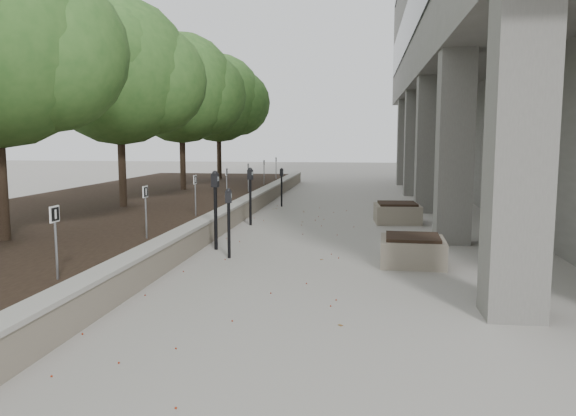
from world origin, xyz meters
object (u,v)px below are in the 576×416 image
Objects in this scene: parking_meter_2 at (216,210)px; parking_meter_3 at (229,223)px; parking_meter_4 at (250,196)px; parking_meter_5 at (282,187)px; planter_back at (397,213)px; planter_front at (412,250)px; crabapple_tree_5 at (219,117)px; crabapple_tree_4 at (182,112)px; crabapple_tree_3 at (120,103)px.

parking_meter_2 reaches higher than parking_meter_3.
parking_meter_4 is 3.97m from parking_meter_5.
parking_meter_5 reaches higher than planter_back.
parking_meter_5 is 8.72m from planter_front.
planter_front is at bearing -4.22° from parking_meter_3.
crabapple_tree_5 reaches higher than planter_back.
crabapple_tree_4 is 12.04m from planter_front.
parking_meter_2 is 1.21× the size of parking_meter_3.
crabapple_tree_4 is 3.44× the size of parking_meter_2.
planter_back is at bearing 56.17° from parking_meter_2.
parking_meter_2 reaches higher than planter_front.
crabapple_tree_5 is at bearing 127.91° from planter_back.
parking_meter_4 is 1.18× the size of parking_meter_5.
planter_back is (7.22, -4.27, -2.85)m from crabapple_tree_4.
crabapple_tree_3 and crabapple_tree_5 have the same top height.
parking_meter_2 is (3.44, -13.39, -2.33)m from crabapple_tree_5.
parking_meter_5 is (0.26, 7.16, -0.16)m from parking_meter_2.
crabapple_tree_5 is 4.18× the size of parking_meter_3.
parking_meter_2 reaches higher than planter_back.
parking_meter_4 reaches higher than parking_meter_3.
parking_meter_3 is (3.89, -4.14, -2.47)m from crabapple_tree_3.
parking_meter_3 is 3.34m from planter_front.
crabapple_tree_3 reaches higher than parking_meter_3.
crabapple_tree_5 is 16.19m from planter_front.
planter_front is at bearing -61.51° from parking_meter_5.
parking_meter_3 is (3.89, -14.14, -2.47)m from crabapple_tree_5.
parking_meter_3 is 1.14× the size of planter_back.
parking_meter_4 is at bearing -56.13° from crabapple_tree_4.
parking_meter_2 is at bearing -44.55° from crabapple_tree_3.
parking_meter_4 is (3.49, -10.20, -2.38)m from crabapple_tree_5.
planter_back is at bearing 34.05° from parking_meter_4.
parking_meter_4 is at bearing 97.85° from parking_meter_2.
crabapple_tree_3 is 5.00m from crabapple_tree_4.
parking_meter_3 is at bearing -124.30° from planter_back.
planter_back is at bearing 52.64° from parking_meter_3.
parking_meter_3 is at bearing -83.88° from parking_meter_5.
crabapple_tree_3 is 4.93× the size of planter_front.
crabapple_tree_3 is 1.00× the size of crabapple_tree_5.
crabapple_tree_3 is at bearing 130.19° from parking_meter_3.
crabapple_tree_4 reaches higher than planter_back.
parking_meter_5 is (3.70, -1.23, -2.49)m from crabapple_tree_4.
parking_meter_5 is at bearing -18.39° from crabapple_tree_4.
crabapple_tree_4 is at bearing 90.00° from crabapple_tree_3.
parking_meter_3 is at bearing -46.75° from crabapple_tree_3.
parking_meter_2 is 1.26× the size of parking_meter_5.
crabapple_tree_4 is 8.86m from planter_back.
crabapple_tree_5 reaches higher than parking_meter_3.
parking_meter_5 is 1.14× the size of planter_front.
crabapple_tree_5 reaches higher than parking_meter_5.
crabapple_tree_5 is (0.00, 10.00, 0.00)m from crabapple_tree_3.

